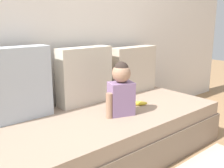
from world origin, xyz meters
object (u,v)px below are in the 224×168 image
object	(u,v)px
couch	(110,134)
toddler	(121,89)
throw_pillow_right	(133,69)
banana	(138,103)
throw_pillow_center	(85,76)
throw_pillow_left	(17,84)

from	to	relation	value
couch	toddler	size ratio (longest dim) A/B	4.60
couch	throw_pillow_right	world-z (taller)	throw_pillow_right
throw_pillow_right	toddler	distance (m)	0.74
couch	toddler	bearing A→B (deg)	-58.56
couch	toddler	world-z (taller)	toddler
toddler	banana	xyz separation A→B (m)	(0.28, 0.07, -0.20)
throw_pillow_center	banana	bearing A→B (deg)	-49.01
throw_pillow_left	toddler	xyz separation A→B (m)	(0.69, -0.45, -0.07)
couch	toddler	xyz separation A→B (m)	(0.05, -0.09, 0.42)
throw_pillow_center	toddler	size ratio (longest dim) A/B	1.19
throw_pillow_left	banana	xyz separation A→B (m)	(0.97, -0.38, -0.27)
throw_pillow_center	banana	xyz separation A→B (m)	(0.33, -0.38, -0.25)
throw_pillow_center	toddler	bearing A→B (deg)	-83.30
throw_pillow_center	toddler	distance (m)	0.45
couch	throw_pillow_left	xyz separation A→B (m)	(-0.64, 0.36, 0.49)
throw_pillow_right	banana	size ratio (longest dim) A/B	3.25
throw_pillow_center	banana	world-z (taller)	throw_pillow_center
couch	throw_pillow_right	distance (m)	0.86
throw_pillow_left	throw_pillow_right	xyz separation A→B (m)	(1.27, 0.00, -0.04)
toddler	throw_pillow_left	bearing A→B (deg)	147.05
banana	couch	bearing A→B (deg)	176.65
couch	throw_pillow_center	xyz separation A→B (m)	(0.00, 0.36, 0.46)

